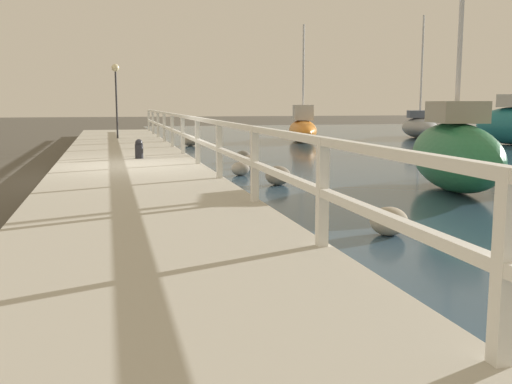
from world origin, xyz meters
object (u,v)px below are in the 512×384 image
Objects in this scene: sailboat_gray at (420,127)px; sailboat_green at (455,153)px; mooring_bollard at (139,149)px; sailboat_orange at (303,127)px; dock_lamp at (116,81)px.

sailboat_gray is 1.09× the size of sailboat_green.
sailboat_gray reaches higher than mooring_bollard.
sailboat_gray is (6.13, 0.75, -0.05)m from sailboat_orange.
sailboat_gray is at bearing 38.86° from mooring_bollard.
sailboat_gray reaches higher than dock_lamp.
sailboat_gray is (13.79, 11.11, -0.00)m from mooring_bollard.
sailboat_orange is at bearing 53.53° from mooring_bollard.
sailboat_orange is 1.02× the size of sailboat_green.
sailboat_green is at bearing -66.46° from dock_lamp.
dock_lamp is at bearing -151.57° from sailboat_gray.
dock_lamp is (-0.37, 8.79, 1.96)m from mooring_bollard.
sailboat_orange reaches higher than mooring_bollard.
sailboat_orange is (7.66, 10.36, 0.04)m from mooring_bollard.
sailboat_orange is 15.43m from sailboat_green.
sailboat_orange is at bearing 94.35° from sailboat_green.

